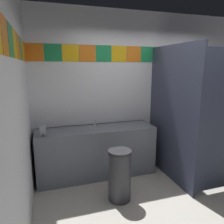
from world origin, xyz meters
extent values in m
plane|color=#B2ADA3|center=(0.00, 0.00, 0.00)|extent=(8.62, 8.62, 0.00)
cube|color=silver|center=(0.00, 1.52, 1.41)|extent=(3.92, 0.08, 2.82)
cube|color=orange|center=(-1.82, 1.48, 2.08)|extent=(0.27, 0.01, 0.27)
cube|color=#1E8C4C|center=(-1.54, 1.48, 2.08)|extent=(0.27, 0.01, 0.27)
cube|color=yellow|center=(-1.26, 1.48, 2.08)|extent=(0.27, 0.01, 0.27)
cube|color=orange|center=(-0.98, 1.48, 2.08)|extent=(0.27, 0.01, 0.27)
cube|color=#1E8C4C|center=(-0.70, 1.48, 2.08)|extent=(0.27, 0.01, 0.27)
cube|color=yellow|center=(-0.42, 1.48, 2.08)|extent=(0.27, 0.01, 0.27)
cube|color=orange|center=(-0.14, 1.48, 2.08)|extent=(0.27, 0.01, 0.27)
cube|color=#1E8C4C|center=(0.14, 1.48, 2.08)|extent=(0.27, 0.01, 0.27)
cube|color=yellow|center=(0.42, 1.48, 2.08)|extent=(0.27, 0.01, 0.27)
cube|color=orange|center=(0.70, 1.48, 2.08)|extent=(0.27, 0.01, 0.27)
cube|color=#1E8C4C|center=(0.98, 1.48, 2.08)|extent=(0.27, 0.01, 0.27)
cube|color=yellow|center=(1.26, 1.48, 2.08)|extent=(0.27, 0.01, 0.27)
cube|color=orange|center=(1.54, 1.48, 2.08)|extent=(0.27, 0.01, 0.27)
cube|color=#1E8C4C|center=(1.82, 1.48, 2.08)|extent=(0.27, 0.01, 0.27)
cube|color=silver|center=(-2.00, 0.00, 1.41)|extent=(0.08, 2.97, 2.82)
cube|color=orange|center=(-1.95, -0.45, 2.08)|extent=(0.01, 0.27, 0.27)
cube|color=#1E8C4C|center=(-1.95, -0.15, 2.08)|extent=(0.01, 0.27, 0.27)
cube|color=yellow|center=(-1.95, 0.15, 2.08)|extent=(0.01, 0.27, 0.27)
cube|color=orange|center=(-1.95, 0.45, 2.08)|extent=(0.01, 0.27, 0.27)
cube|color=#1E8C4C|center=(-1.95, 0.74, 2.08)|extent=(0.01, 0.27, 0.27)
cube|color=yellow|center=(-1.95, 1.04, 2.08)|extent=(0.01, 0.27, 0.27)
cube|color=orange|center=(-1.95, 1.34, 2.08)|extent=(0.01, 0.27, 0.27)
cube|color=slate|center=(-0.91, 1.21, 0.42)|extent=(1.99, 0.55, 0.85)
cube|color=slate|center=(-0.91, 1.47, 0.81)|extent=(1.99, 0.03, 0.08)
cylinder|color=silver|center=(-0.91, 1.18, 0.79)|extent=(0.34, 0.34, 0.10)
cylinder|color=silver|center=(-0.91, 1.32, 0.87)|extent=(0.04, 0.04, 0.05)
cylinder|color=silver|center=(-0.91, 1.27, 0.94)|extent=(0.02, 0.06, 0.09)
cube|color=gray|center=(-1.77, 1.05, 0.93)|extent=(0.09, 0.07, 0.16)
cylinder|color=black|center=(-1.77, 1.01, 0.87)|extent=(0.02, 0.02, 0.03)
cube|color=#33384C|center=(0.26, 0.79, 1.10)|extent=(0.04, 1.38, 2.20)
cylinder|color=silver|center=(0.28, 0.12, 1.21)|extent=(0.02, 0.02, 0.10)
cylinder|color=white|center=(0.85, 1.04, 0.20)|extent=(0.38, 0.38, 0.40)
torus|color=white|center=(0.85, 1.04, 0.42)|extent=(0.39, 0.39, 0.05)
cube|color=white|center=(0.85, 1.25, 0.57)|extent=(0.34, 0.17, 0.34)
cylinder|color=#333338|center=(-0.77, 0.41, 0.35)|extent=(0.32, 0.32, 0.70)
cylinder|color=#262628|center=(-0.77, 0.41, 0.72)|extent=(0.33, 0.33, 0.04)
camera|label=1|loc=(-1.71, -2.20, 1.87)|focal=34.55mm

